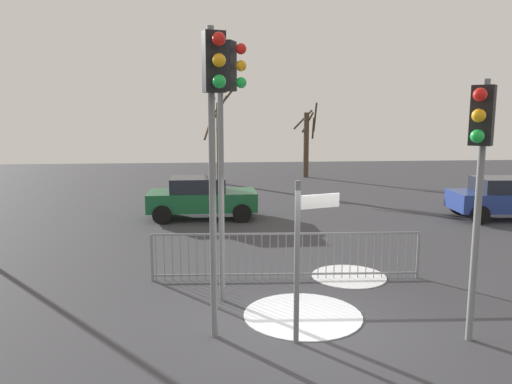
{
  "coord_description": "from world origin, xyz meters",
  "views": [
    {
      "loc": [
        -1.65,
        -8.08,
        3.65
      ],
      "look_at": [
        -0.55,
        3.84,
        1.77
      ],
      "focal_mm": 34.55,
      "sensor_mm": 36.0,
      "label": 1
    }
  ],
  "objects_px": {
    "direction_sign_post": "(301,253)",
    "bare_tree_left": "(219,139)",
    "traffic_light_foreground_left": "(227,112)",
    "car_blue_near": "(506,197)",
    "traffic_light_rear_right": "(480,153)",
    "bare_tree_centre": "(307,141)",
    "car_green_mid": "(201,197)",
    "traffic_light_mid_right": "(214,116)"
  },
  "relations": [
    {
      "from": "direction_sign_post",
      "to": "bare_tree_left",
      "type": "xyz_separation_m",
      "value": [
        -0.95,
        18.87,
        0.9
      ]
    },
    {
      "from": "traffic_light_foreground_left",
      "to": "direction_sign_post",
      "type": "xyz_separation_m",
      "value": [
        1.08,
        -1.87,
        -2.21
      ]
    },
    {
      "from": "car_blue_near",
      "to": "bare_tree_left",
      "type": "bearing_deg",
      "value": 139.15
    },
    {
      "from": "traffic_light_foreground_left",
      "to": "bare_tree_left",
      "type": "distance_m",
      "value": 17.05
    },
    {
      "from": "traffic_light_rear_right",
      "to": "car_blue_near",
      "type": "distance_m",
      "value": 11.3
    },
    {
      "from": "traffic_light_rear_right",
      "to": "bare_tree_centre",
      "type": "bearing_deg",
      "value": -53.74
    },
    {
      "from": "traffic_light_foreground_left",
      "to": "direction_sign_post",
      "type": "distance_m",
      "value": 3.09
    },
    {
      "from": "bare_tree_centre",
      "to": "car_green_mid",
      "type": "bearing_deg",
      "value": -118.03
    },
    {
      "from": "traffic_light_mid_right",
      "to": "traffic_light_foreground_left",
      "type": "xyz_separation_m",
      "value": [
        0.26,
        1.67,
        0.07
      ]
    },
    {
      "from": "traffic_light_rear_right",
      "to": "bare_tree_left",
      "type": "distance_m",
      "value": 19.52
    },
    {
      "from": "bare_tree_left",
      "to": "traffic_light_rear_right",
      "type": "bearing_deg",
      "value": -79.28
    },
    {
      "from": "traffic_light_foreground_left",
      "to": "bare_tree_left",
      "type": "relative_size",
      "value": 1.01
    },
    {
      "from": "traffic_light_mid_right",
      "to": "direction_sign_post",
      "type": "height_order",
      "value": "traffic_light_mid_right"
    },
    {
      "from": "traffic_light_foreground_left",
      "to": "traffic_light_mid_right",
      "type": "bearing_deg",
      "value": 14.45
    },
    {
      "from": "bare_tree_centre",
      "to": "car_blue_near",
      "type": "bearing_deg",
      "value": -68.91
    },
    {
      "from": "direction_sign_post",
      "to": "bare_tree_left",
      "type": "height_order",
      "value": "bare_tree_left"
    },
    {
      "from": "bare_tree_left",
      "to": "bare_tree_centre",
      "type": "relative_size",
      "value": 1.16
    },
    {
      "from": "car_blue_near",
      "to": "bare_tree_centre",
      "type": "bearing_deg",
      "value": 115.65
    },
    {
      "from": "traffic_light_foreground_left",
      "to": "car_green_mid",
      "type": "xyz_separation_m",
      "value": [
        -0.68,
        8.02,
        -2.94
      ]
    },
    {
      "from": "traffic_light_rear_right",
      "to": "car_green_mid",
      "type": "xyz_separation_m",
      "value": [
        -4.44,
        10.18,
        -2.31
      ]
    },
    {
      "from": "traffic_light_rear_right",
      "to": "traffic_light_foreground_left",
      "type": "xyz_separation_m",
      "value": [
        -3.76,
        2.16,
        0.64
      ]
    },
    {
      "from": "traffic_light_mid_right",
      "to": "car_blue_near",
      "type": "xyz_separation_m",
      "value": [
        10.31,
        8.61,
        -2.87
      ]
    },
    {
      "from": "direction_sign_post",
      "to": "car_blue_near",
      "type": "relative_size",
      "value": 0.68
    },
    {
      "from": "traffic_light_foreground_left",
      "to": "direction_sign_post",
      "type": "relative_size",
      "value": 1.92
    },
    {
      "from": "traffic_light_foreground_left",
      "to": "bare_tree_centre",
      "type": "height_order",
      "value": "traffic_light_foreground_left"
    },
    {
      "from": "traffic_light_mid_right",
      "to": "car_blue_near",
      "type": "height_order",
      "value": "traffic_light_mid_right"
    },
    {
      "from": "car_green_mid",
      "to": "car_blue_near",
      "type": "bearing_deg",
      "value": -6.22
    },
    {
      "from": "traffic_light_mid_right",
      "to": "direction_sign_post",
      "type": "relative_size",
      "value": 1.88
    },
    {
      "from": "traffic_light_mid_right",
      "to": "traffic_light_foreground_left",
      "type": "height_order",
      "value": "traffic_light_foreground_left"
    },
    {
      "from": "traffic_light_mid_right",
      "to": "car_blue_near",
      "type": "distance_m",
      "value": 13.74
    },
    {
      "from": "traffic_light_rear_right",
      "to": "bare_tree_left",
      "type": "xyz_separation_m",
      "value": [
        -3.63,
        19.16,
        -0.68
      ]
    },
    {
      "from": "car_green_mid",
      "to": "bare_tree_centre",
      "type": "xyz_separation_m",
      "value": [
        5.98,
        11.24,
        1.36
      ]
    },
    {
      "from": "car_blue_near",
      "to": "bare_tree_left",
      "type": "xyz_separation_m",
      "value": [
        -9.92,
        10.07,
        1.63
      ]
    },
    {
      "from": "bare_tree_left",
      "to": "bare_tree_centre",
      "type": "bearing_deg",
      "value": 23.57
    },
    {
      "from": "car_blue_near",
      "to": "traffic_light_rear_right",
      "type": "bearing_deg",
      "value": -120.12
    },
    {
      "from": "traffic_light_rear_right",
      "to": "direction_sign_post",
      "type": "xyz_separation_m",
      "value": [
        -2.68,
        0.3,
        -1.57
      ]
    },
    {
      "from": "car_blue_near",
      "to": "bare_tree_centre",
      "type": "relative_size",
      "value": 0.9
    },
    {
      "from": "traffic_light_mid_right",
      "to": "car_green_mid",
      "type": "xyz_separation_m",
      "value": [
        -0.42,
        9.69,
        -2.87
      ]
    },
    {
      "from": "traffic_light_rear_right",
      "to": "car_blue_near",
      "type": "height_order",
      "value": "traffic_light_rear_right"
    },
    {
      "from": "traffic_light_mid_right",
      "to": "bare_tree_centre",
      "type": "xyz_separation_m",
      "value": [
        5.56,
        20.93,
        -1.52
      ]
    },
    {
      "from": "direction_sign_post",
      "to": "car_blue_near",
      "type": "bearing_deg",
      "value": 26.8
    },
    {
      "from": "traffic_light_foreground_left",
      "to": "car_green_mid",
      "type": "height_order",
      "value": "traffic_light_foreground_left"
    }
  ]
}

